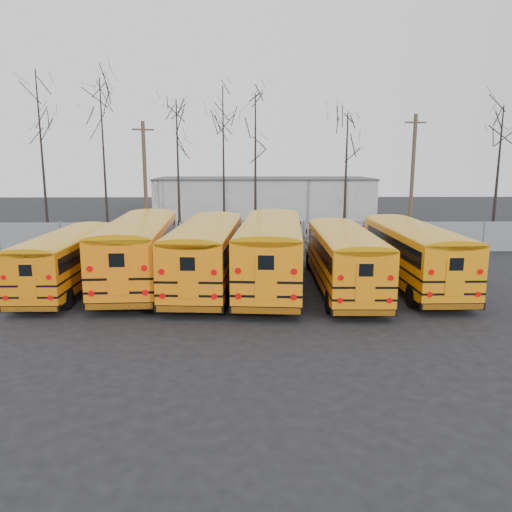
{
  "coord_description": "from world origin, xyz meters",
  "views": [
    {
      "loc": [
        0.31,
        -20.55,
        6.11
      ],
      "look_at": [
        0.69,
        2.43,
        1.6
      ],
      "focal_mm": 35.0,
      "sensor_mm": 36.0,
      "label": 1
    }
  ],
  "objects_px": {
    "bus_b": "(140,246)",
    "bus_f": "(413,250)",
    "bus_c": "(207,249)",
    "bus_a": "(68,256)",
    "utility_pole_left": "(145,182)",
    "bus_d": "(271,247)",
    "bus_e": "(344,254)",
    "utility_pole_right": "(412,176)"
  },
  "relations": [
    {
      "from": "bus_a",
      "to": "bus_e",
      "type": "xyz_separation_m",
      "value": [
        12.87,
        -0.46,
        0.12
      ]
    },
    {
      "from": "utility_pole_right",
      "to": "bus_c",
      "type": "bearing_deg",
      "value": -141.93
    },
    {
      "from": "bus_e",
      "to": "bus_f",
      "type": "distance_m",
      "value": 3.57
    },
    {
      "from": "bus_e",
      "to": "utility_pole_right",
      "type": "bearing_deg",
      "value": 63.74
    },
    {
      "from": "bus_c",
      "to": "bus_f",
      "type": "relative_size",
      "value": 1.06
    },
    {
      "from": "utility_pole_right",
      "to": "bus_e",
      "type": "bearing_deg",
      "value": -125.06
    },
    {
      "from": "bus_d",
      "to": "utility_pole_right",
      "type": "distance_m",
      "value": 19.05
    },
    {
      "from": "bus_e",
      "to": "bus_c",
      "type": "bearing_deg",
      "value": 173.86
    },
    {
      "from": "bus_c",
      "to": "bus_f",
      "type": "distance_m",
      "value": 9.85
    },
    {
      "from": "bus_d",
      "to": "bus_e",
      "type": "distance_m",
      "value": 3.42
    },
    {
      "from": "bus_a",
      "to": "bus_d",
      "type": "distance_m",
      "value": 9.54
    },
    {
      "from": "bus_c",
      "to": "bus_d",
      "type": "xyz_separation_m",
      "value": [
        3.04,
        -0.06,
        0.09
      ]
    },
    {
      "from": "bus_f",
      "to": "bus_c",
      "type": "bearing_deg",
      "value": 179.43
    },
    {
      "from": "utility_pole_right",
      "to": "utility_pole_left",
      "type": "bearing_deg",
      "value": 178.68
    },
    {
      "from": "bus_a",
      "to": "utility_pole_right",
      "type": "bearing_deg",
      "value": 36.08
    },
    {
      "from": "utility_pole_left",
      "to": "bus_e",
      "type": "bearing_deg",
      "value": -72.2
    },
    {
      "from": "utility_pole_left",
      "to": "bus_b",
      "type": "bearing_deg",
      "value": -103.61
    },
    {
      "from": "bus_c",
      "to": "bus_d",
      "type": "bearing_deg",
      "value": 2.42
    },
    {
      "from": "utility_pole_right",
      "to": "bus_a",
      "type": "bearing_deg",
      "value": -151.71
    },
    {
      "from": "bus_c",
      "to": "bus_a",
      "type": "bearing_deg",
      "value": -173.36
    },
    {
      "from": "bus_b",
      "to": "bus_f",
      "type": "relative_size",
      "value": 1.09
    },
    {
      "from": "bus_a",
      "to": "bus_f",
      "type": "distance_m",
      "value": 16.35
    },
    {
      "from": "bus_c",
      "to": "utility_pole_right",
      "type": "relative_size",
      "value": 1.25
    },
    {
      "from": "bus_b",
      "to": "bus_f",
      "type": "distance_m",
      "value": 13.17
    },
    {
      "from": "utility_pole_left",
      "to": "utility_pole_right",
      "type": "xyz_separation_m",
      "value": [
        19.88,
        2.22,
        0.36
      ]
    },
    {
      "from": "bus_f",
      "to": "utility_pole_right",
      "type": "xyz_separation_m",
      "value": [
        4.65,
        14.87,
        3.01
      ]
    },
    {
      "from": "bus_a",
      "to": "bus_f",
      "type": "height_order",
      "value": "bus_f"
    },
    {
      "from": "bus_e",
      "to": "bus_a",
      "type": "bearing_deg",
      "value": 179.05
    },
    {
      "from": "bus_a",
      "to": "utility_pole_left",
      "type": "xyz_separation_m",
      "value": [
        1.11,
        13.02,
        2.81
      ]
    },
    {
      "from": "bus_b",
      "to": "bus_d",
      "type": "xyz_separation_m",
      "value": [
        6.36,
        -0.61,
        0.02
      ]
    },
    {
      "from": "bus_a",
      "to": "bus_f",
      "type": "xyz_separation_m",
      "value": [
        16.34,
        0.37,
        0.17
      ]
    },
    {
      "from": "bus_e",
      "to": "bus_d",
      "type": "bearing_deg",
      "value": 168.43
    },
    {
      "from": "bus_b",
      "to": "bus_f",
      "type": "height_order",
      "value": "bus_b"
    },
    {
      "from": "bus_a",
      "to": "bus_c",
      "type": "height_order",
      "value": "bus_c"
    },
    {
      "from": "bus_c",
      "to": "bus_b",
      "type": "bearing_deg",
      "value": 174.19
    },
    {
      "from": "bus_e",
      "to": "utility_pole_left",
      "type": "xyz_separation_m",
      "value": [
        -11.75,
        13.48,
        2.69
      ]
    },
    {
      "from": "bus_e",
      "to": "bus_f",
      "type": "xyz_separation_m",
      "value": [
        3.47,
        0.83,
        0.05
      ]
    },
    {
      "from": "bus_c",
      "to": "bus_e",
      "type": "distance_m",
      "value": 6.43
    },
    {
      "from": "bus_d",
      "to": "bus_e",
      "type": "xyz_separation_m",
      "value": [
        3.33,
        -0.75,
        -0.22
      ]
    },
    {
      "from": "utility_pole_right",
      "to": "bus_b",
      "type": "bearing_deg",
      "value": -148.85
    },
    {
      "from": "bus_c",
      "to": "utility_pole_right",
      "type": "bearing_deg",
      "value": 49.33
    },
    {
      "from": "bus_b",
      "to": "utility_pole_right",
      "type": "xyz_separation_m",
      "value": [
        17.82,
        14.35,
        2.86
      ]
    }
  ]
}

